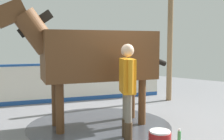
{
  "coord_description": "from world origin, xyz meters",
  "views": [
    {
      "loc": [
        4.46,
        3.82,
        1.73
      ],
      "look_at": [
        0.48,
        0.4,
        1.21
      ],
      "focal_mm": 43.86,
      "sensor_mm": 36.0,
      "label": 1
    }
  ],
  "objects_px": {
    "bottle_spray": "(179,135)",
    "horse": "(94,55)",
    "wash_bucket": "(160,140)",
    "handler": "(127,85)"
  },
  "relations": [
    {
      "from": "bottle_spray",
      "to": "horse",
      "type": "bearing_deg",
      "value": -80.08
    },
    {
      "from": "horse",
      "to": "wash_bucket",
      "type": "distance_m",
      "value": 2.19
    },
    {
      "from": "handler",
      "to": "wash_bucket",
      "type": "height_order",
      "value": "handler"
    },
    {
      "from": "handler",
      "to": "bottle_spray",
      "type": "bearing_deg",
      "value": -14.28
    },
    {
      "from": "wash_bucket",
      "to": "bottle_spray",
      "type": "relative_size",
      "value": 1.69
    },
    {
      "from": "horse",
      "to": "handler",
      "type": "relative_size",
      "value": 1.9
    },
    {
      "from": "bottle_spray",
      "to": "handler",
      "type": "bearing_deg",
      "value": -56.13
    },
    {
      "from": "handler",
      "to": "bottle_spray",
      "type": "relative_size",
      "value": 7.81
    },
    {
      "from": "horse",
      "to": "bottle_spray",
      "type": "xyz_separation_m",
      "value": [
        -0.31,
        1.8,
        -1.39
      ]
    },
    {
      "from": "handler",
      "to": "horse",
      "type": "bearing_deg",
      "value": 120.8
    }
  ]
}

